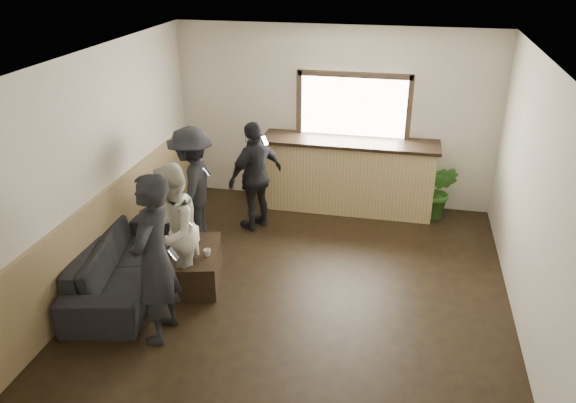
% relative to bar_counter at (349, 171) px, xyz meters
% --- Properties ---
extents(ground, '(5.00, 6.00, 0.01)m').
position_rel_bar_counter_xyz_m(ground, '(-0.30, -2.70, -0.64)').
color(ground, black).
extents(room_shell, '(5.01, 6.01, 2.80)m').
position_rel_bar_counter_xyz_m(room_shell, '(-1.04, -2.70, 0.83)').
color(room_shell, silver).
rests_on(room_shell, ground).
extents(bar_counter, '(2.70, 0.68, 2.13)m').
position_rel_bar_counter_xyz_m(bar_counter, '(0.00, 0.00, 0.00)').
color(bar_counter, tan).
rests_on(bar_counter, ground).
extents(sofa, '(1.29, 2.33, 0.64)m').
position_rel_bar_counter_xyz_m(sofa, '(-2.45, -2.82, -0.32)').
color(sofa, black).
rests_on(sofa, ground).
extents(coffee_table, '(0.76, 1.08, 0.43)m').
position_rel_bar_counter_xyz_m(coffee_table, '(-1.59, -2.52, -0.42)').
color(coffee_table, black).
rests_on(coffee_table, ground).
extents(cup_a, '(0.17, 0.17, 0.10)m').
position_rel_bar_counter_xyz_m(cup_a, '(-1.75, -2.41, -0.16)').
color(cup_a, silver).
rests_on(cup_a, coffee_table).
extents(cup_b, '(0.12, 0.12, 0.09)m').
position_rel_bar_counter_xyz_m(cup_b, '(-1.41, -2.60, -0.16)').
color(cup_b, silver).
rests_on(cup_b, coffee_table).
extents(potted_plant, '(0.57, 0.51, 0.88)m').
position_rel_bar_counter_xyz_m(potted_plant, '(1.40, -0.05, -0.20)').
color(potted_plant, '#2D6623').
rests_on(potted_plant, ground).
extents(person_a, '(0.49, 0.69, 1.88)m').
position_rel_bar_counter_xyz_m(person_a, '(-1.60, -3.61, 0.30)').
color(person_a, black).
rests_on(person_a, ground).
extents(person_b, '(0.69, 0.85, 1.66)m').
position_rel_bar_counter_xyz_m(person_b, '(-1.74, -2.82, 0.19)').
color(person_b, beige).
rests_on(person_b, ground).
extents(person_c, '(0.70, 1.12, 1.67)m').
position_rel_bar_counter_xyz_m(person_c, '(-2.00, -1.49, 0.19)').
color(person_c, black).
rests_on(person_c, ground).
extents(person_d, '(0.87, 1.01, 1.63)m').
position_rel_bar_counter_xyz_m(person_d, '(-1.25, -0.92, 0.17)').
color(person_d, black).
rests_on(person_d, ground).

